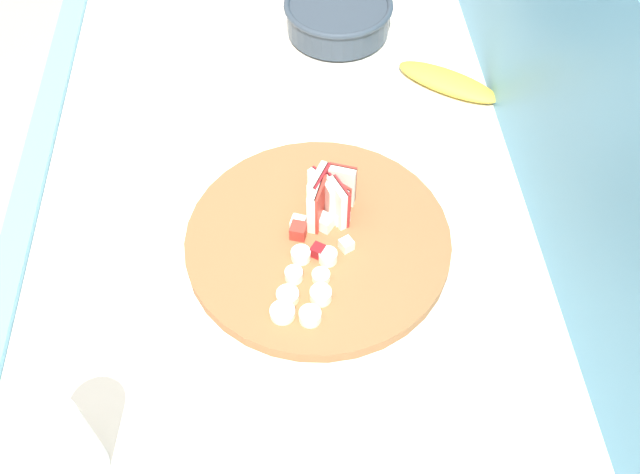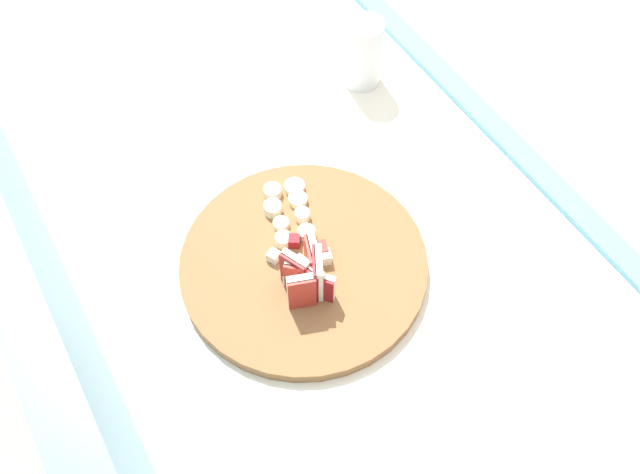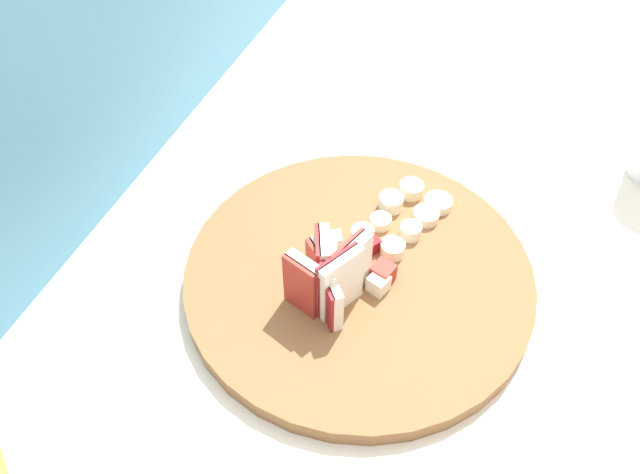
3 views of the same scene
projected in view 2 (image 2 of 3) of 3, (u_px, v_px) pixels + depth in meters
name	position (u px, v px, depth m)	size (l,w,h in m)	color
ground	(324.00, 434.00, 1.75)	(10.00, 10.00, 0.00)	gray
tiled_countertop	(326.00, 359.00, 1.37)	(1.31, 0.70, 0.92)	silver
tile_backsplash	(132.00, 421.00, 1.12)	(2.40, 0.04, 1.27)	#4C8EB2
cutting_board	(304.00, 264.00, 0.95)	(0.34, 0.34, 0.02)	brown
apple_wedge_fan	(308.00, 276.00, 0.89)	(0.08, 0.07, 0.07)	maroon
apple_dice_pile	(304.00, 261.00, 0.93)	(0.08, 0.08, 0.02)	white
banana_slice_rows	(288.00, 211.00, 0.98)	(0.11, 0.09, 0.02)	white
small_jar	(363.00, 53.00, 1.12)	(0.06, 0.06, 0.12)	white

